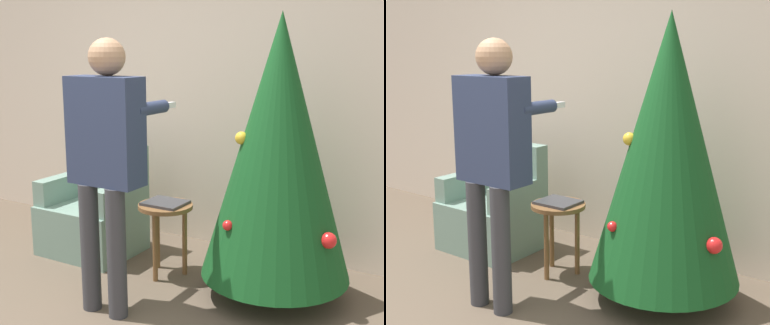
{
  "view_description": "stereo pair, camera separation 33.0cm",
  "coord_description": "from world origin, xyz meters",
  "views": [
    {
      "loc": [
        2.13,
        -1.65,
        1.63
      ],
      "look_at": [
        0.49,
        1.13,
        0.94
      ],
      "focal_mm": 50.0,
      "sensor_mm": 36.0,
      "label": 1
    },
    {
      "loc": [
        2.4,
        -1.47,
        1.63
      ],
      "look_at": [
        0.49,
        1.13,
        0.94
      ],
      "focal_mm": 50.0,
      "sensor_mm": 36.0,
      "label": 2
    }
  ],
  "objects": [
    {
      "name": "christmas_tree",
      "position": [
        0.91,
        1.51,
        1.01
      ],
      "size": [
        0.98,
        0.98,
        1.86
      ],
      "color": "brown",
      "rests_on": "ground_plane"
    },
    {
      "name": "wall_back",
      "position": [
        0.0,
        2.23,
        1.35
      ],
      "size": [
        8.0,
        0.06,
        2.7
      ],
      "color": "beige",
      "rests_on": "ground_plane"
    },
    {
      "name": "side_stool",
      "position": [
        0.09,
        1.43,
        0.44
      ],
      "size": [
        0.4,
        0.4,
        0.54
      ],
      "color": "brown",
      "rests_on": "ground_plane"
    },
    {
      "name": "laptop",
      "position": [
        0.09,
        1.43,
        0.55
      ],
      "size": [
        0.29,
        0.25,
        0.02
      ],
      "color": "#38383D",
      "rests_on": "side_stool"
    },
    {
      "name": "armchair",
      "position": [
        -0.67,
        1.55,
        0.31
      ],
      "size": [
        0.72,
        0.61,
        0.87
      ],
      "color": "gray",
      "rests_on": "ground_plane"
    },
    {
      "name": "person_standing",
      "position": [
        0.08,
        0.81,
        1.03
      ],
      "size": [
        0.48,
        0.57,
        1.7
      ],
      "color": "#38383D",
      "rests_on": "ground_plane"
    }
  ]
}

